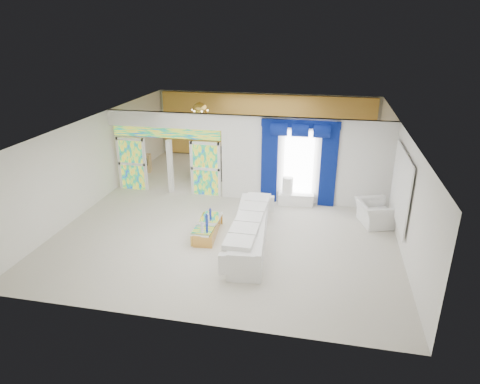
% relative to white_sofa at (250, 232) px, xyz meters
% --- Properties ---
extents(floor, '(12.00, 12.00, 0.00)m').
position_rel_white_sofa_xyz_m(floor, '(-0.84, 2.37, -0.38)').
color(floor, '#B7AF9E').
rests_on(floor, ground).
extents(dividing_wall, '(5.70, 0.18, 3.00)m').
position_rel_white_sofa_xyz_m(dividing_wall, '(1.31, 3.37, 1.12)').
color(dividing_wall, white).
rests_on(dividing_wall, ground).
extents(dividing_header, '(4.30, 0.18, 0.55)m').
position_rel_white_sofa_xyz_m(dividing_header, '(-3.69, 3.37, 2.35)').
color(dividing_header, white).
rests_on(dividing_header, dividing_wall).
extents(stained_panel_left, '(0.95, 0.04, 2.00)m').
position_rel_white_sofa_xyz_m(stained_panel_left, '(-5.12, 3.37, 0.62)').
color(stained_panel_left, '#994C3F').
rests_on(stained_panel_left, ground).
extents(stained_panel_right, '(0.95, 0.04, 2.00)m').
position_rel_white_sofa_xyz_m(stained_panel_right, '(-2.27, 3.37, 0.62)').
color(stained_panel_right, '#994C3F').
rests_on(stained_panel_right, ground).
extents(stained_transom, '(4.00, 0.05, 0.35)m').
position_rel_white_sofa_xyz_m(stained_transom, '(-3.69, 3.37, 1.87)').
color(stained_transom, '#994C3F').
rests_on(stained_transom, dividing_header).
extents(window_pane, '(1.00, 0.02, 2.30)m').
position_rel_white_sofa_xyz_m(window_pane, '(1.06, 3.27, 1.07)').
color(window_pane, white).
rests_on(window_pane, dividing_wall).
extents(blue_drape_left, '(0.55, 0.10, 2.80)m').
position_rel_white_sofa_xyz_m(blue_drape_left, '(0.06, 3.24, 1.02)').
color(blue_drape_left, '#040D4D').
rests_on(blue_drape_left, ground).
extents(blue_drape_right, '(0.55, 0.10, 2.80)m').
position_rel_white_sofa_xyz_m(blue_drape_right, '(2.06, 3.24, 1.02)').
color(blue_drape_right, '#040D4D').
rests_on(blue_drape_right, ground).
extents(blue_pelmet, '(2.60, 0.12, 0.25)m').
position_rel_white_sofa_xyz_m(blue_pelmet, '(1.06, 3.24, 2.44)').
color(blue_pelmet, '#040D4D').
rests_on(blue_pelmet, dividing_wall).
extents(wall_mirror, '(0.04, 2.70, 1.90)m').
position_rel_white_sofa_xyz_m(wall_mirror, '(4.10, 1.37, 1.17)').
color(wall_mirror, white).
rests_on(wall_mirror, ground).
extents(gold_curtains, '(9.70, 0.12, 2.90)m').
position_rel_white_sofa_xyz_m(gold_curtains, '(-0.84, 8.27, 1.12)').
color(gold_curtains, gold).
rests_on(gold_curtains, ground).
extents(white_sofa, '(1.24, 4.04, 0.76)m').
position_rel_white_sofa_xyz_m(white_sofa, '(0.00, 0.00, 0.00)').
color(white_sofa, silver).
rests_on(white_sofa, ground).
extents(coffee_table, '(0.71, 1.70, 0.37)m').
position_rel_white_sofa_xyz_m(coffee_table, '(-1.35, 0.30, -0.19)').
color(coffee_table, '#C08A3C').
rests_on(coffee_table, ground).
extents(console_table, '(1.23, 0.50, 0.40)m').
position_rel_white_sofa_xyz_m(console_table, '(1.04, 3.10, -0.18)').
color(console_table, white).
rests_on(console_table, ground).
extents(table_lamp, '(0.36, 0.36, 0.58)m').
position_rel_white_sofa_xyz_m(table_lamp, '(0.74, 3.10, 0.31)').
color(table_lamp, silver).
rests_on(table_lamp, console_table).
extents(armchair, '(1.29, 1.39, 0.75)m').
position_rel_white_sofa_xyz_m(armchair, '(3.57, 2.06, -0.01)').
color(armchair, silver).
rests_on(armchair, ground).
extents(grand_piano, '(1.74, 2.05, 0.90)m').
position_rel_white_sofa_xyz_m(grand_piano, '(-2.47, 5.82, 0.07)').
color(grand_piano, black).
rests_on(grand_piano, ground).
extents(piano_bench, '(0.94, 0.54, 0.29)m').
position_rel_white_sofa_xyz_m(piano_bench, '(-2.47, 4.22, -0.23)').
color(piano_bench, black).
rests_on(piano_bench, ground).
extents(tv_console, '(0.59, 0.56, 0.73)m').
position_rel_white_sofa_xyz_m(tv_console, '(-5.55, 5.38, -0.01)').
color(tv_console, tan).
rests_on(tv_console, ground).
extents(chandelier, '(0.60, 0.60, 0.60)m').
position_rel_white_sofa_xyz_m(chandelier, '(-3.14, 5.77, 2.27)').
color(chandelier, gold).
rests_on(chandelier, ceiling).
extents(decanters, '(0.17, 1.00, 0.28)m').
position_rel_white_sofa_xyz_m(decanters, '(-1.40, 0.40, 0.08)').
color(decanters, silver).
rests_on(decanters, coffee_table).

